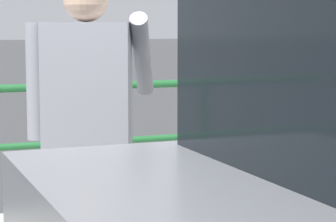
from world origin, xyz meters
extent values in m
cylinder|color=slate|center=(0.19, 0.49, 0.68)|extent=(0.07, 0.07, 1.10)
cylinder|color=#939699|center=(0.19, 0.49, 1.39)|extent=(0.16, 0.16, 0.32)
sphere|color=silver|center=(0.19, 0.49, 1.58)|extent=(0.16, 0.16, 0.16)
cube|color=black|center=(0.18, 0.41, 1.46)|extent=(0.09, 0.01, 0.07)
cube|color=white|center=(0.18, 0.41, 1.33)|extent=(0.10, 0.01, 0.09)
cube|color=gray|center=(-0.45, 0.66, 1.27)|extent=(0.49, 0.37, 0.63)
cylinder|color=gray|center=(-0.69, 0.77, 1.29)|extent=(0.09, 0.09, 0.59)
cylinder|color=gray|center=(-0.13, 0.75, 1.41)|extent=(0.28, 0.50, 0.46)
cylinder|color=#1E602D|center=(0.00, 2.56, 1.10)|extent=(24.00, 0.06, 0.06)
cylinder|color=#1E602D|center=(0.00, 2.56, 0.66)|extent=(24.00, 0.05, 0.05)
cylinder|color=#1E602D|center=(0.00, 2.56, 0.61)|extent=(0.06, 0.06, 0.98)
cylinder|color=#1E602D|center=(2.00, 2.56, 0.61)|extent=(0.06, 0.06, 0.98)
camera|label=1|loc=(-1.32, -2.83, 1.57)|focal=76.48mm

